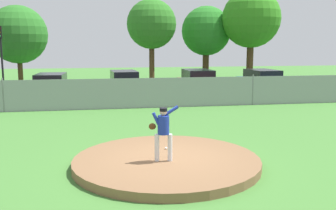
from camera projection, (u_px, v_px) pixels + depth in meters
name	position (u px, v px, depth m)	size (l,w,h in m)	color
ground_plane	(143.00, 123.00, 16.74)	(80.00, 80.00, 0.00)	#427A33
asphalt_strip	(129.00, 97.00, 25.00)	(44.00, 7.00, 0.01)	#2B2B2D
pitchers_mound	(167.00, 162.00, 10.89)	(5.33, 5.33, 0.24)	brown
pitcher_youth	(163.00, 128.00, 10.41)	(0.83, 0.32, 1.56)	silver
baseball	(166.00, 148.00, 11.70)	(0.07, 0.07, 0.07)	white
chainlink_fence	(135.00, 93.00, 20.50)	(33.69, 0.07, 1.74)	gray
parked_car_teal	(262.00, 82.00, 26.74)	(2.20, 4.88, 1.67)	#146066
parked_car_red	(198.00, 83.00, 25.84)	(1.98, 4.66, 1.73)	#A81919
parked_car_charcoal	(124.00, 85.00, 24.81)	(2.02, 4.62, 1.73)	#232328
parked_car_burgundy	(51.00, 87.00, 24.01)	(2.05, 4.66, 1.61)	maroon
traffic_cone_orange	(0.00, 103.00, 20.83)	(0.40, 0.40, 0.55)	orange
traffic_light_near	(1.00, 47.00, 27.05)	(0.28, 0.46, 4.71)	black
tree_broad_right	(18.00, 35.00, 30.04)	(4.59, 4.59, 6.48)	#4C331E
tree_leaning_west	(152.00, 24.00, 31.87)	(4.16, 4.16, 7.19)	#4C331E
tree_bushy_near	(206.00, 31.00, 34.68)	(4.49, 4.49, 6.88)	#4C331E
tree_broad_left	(251.00, 19.00, 32.65)	(5.02, 5.02, 8.13)	#4C331E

